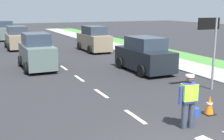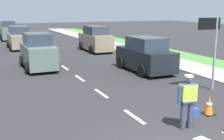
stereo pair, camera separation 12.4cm
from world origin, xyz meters
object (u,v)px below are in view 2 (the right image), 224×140
road_worker (188,99)px  car_parked_far (95,40)px  car_oncoming_lead (38,52)px  traffic_cone_near (209,105)px  lane_direction_sign (211,36)px  car_oncoming_second (19,38)px  car_oncoming_third (8,31)px  car_parked_curbside (145,55)px

road_worker → car_parked_far: car_parked_far is taller
car_oncoming_lead → car_parked_far: (5.76, 5.46, -0.00)m
traffic_cone_near → lane_direction_sign: bearing=48.6°
car_oncoming_second → car_parked_far: car_parked_far is taller
traffic_cone_near → car_oncoming_third: 28.61m
car_parked_curbside → traffic_cone_near: bearing=-102.6°
road_worker → car_oncoming_lead: 11.20m
lane_direction_sign → car_parked_far: lane_direction_sign is taller
lane_direction_sign → traffic_cone_near: lane_direction_sign is taller
lane_direction_sign → car_oncoming_second: lane_direction_sign is taller
lane_direction_sign → car_oncoming_second: bearing=108.7°
traffic_cone_near → car_parked_curbside: 7.19m
car_parked_curbside → car_parked_far: bearing=88.4°
road_worker → traffic_cone_near: size_ratio=2.49×
car_oncoming_third → car_oncoming_lead: size_ratio=1.05×
car_oncoming_third → car_parked_far: (6.00, -12.55, -0.03)m
lane_direction_sign → road_worker: bearing=-139.5°
traffic_cone_near → road_worker: bearing=-156.0°
car_oncoming_lead → traffic_cone_near: bearing=-69.0°
car_oncoming_second → car_oncoming_third: (-0.28, 8.23, 0.08)m
traffic_cone_near → car_oncoming_lead: size_ratio=0.17×
car_parked_far → lane_direction_sign: bearing=-88.8°
car_oncoming_third → car_oncoming_lead: car_oncoming_third is taller
car_oncoming_second → car_oncoming_third: size_ratio=1.05×
car_oncoming_third → car_oncoming_second: bearing=-88.0°
lane_direction_sign → car_oncoming_lead: (-6.05, 7.91, -1.41)m
road_worker → car_parked_curbside: size_ratio=0.40×
car_parked_far → car_parked_curbside: bearing=-91.6°
car_oncoming_second → road_worker: bearing=-83.2°
car_parked_curbside → car_oncoming_lead: bearing=149.3°
road_worker → car_oncoming_third: bearing=95.5°
car_oncoming_third → road_worker: bearing=-84.5°
car_oncoming_lead → car_parked_curbside: car_oncoming_lead is taller
car_oncoming_third → car_parked_far: size_ratio=0.97×
lane_direction_sign → car_parked_curbside: (-0.53, 4.63, -1.48)m
lane_direction_sign → car_oncoming_lead: 10.05m
car_parked_curbside → road_worker: bearing=-111.4°
car_oncoming_third → car_parked_curbside: 22.06m
car_oncoming_lead → car_parked_curbside: 6.42m
traffic_cone_near → car_oncoming_lead: 11.03m
lane_direction_sign → car_oncoming_third: 26.71m
road_worker → car_oncoming_lead: car_oncoming_lead is taller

